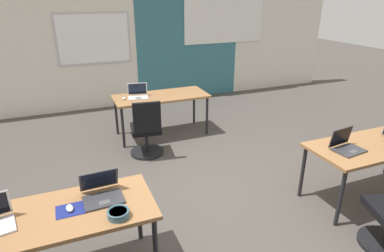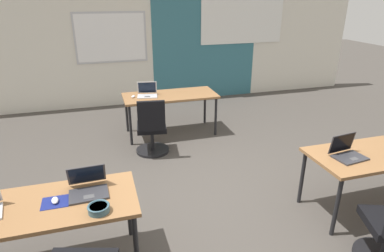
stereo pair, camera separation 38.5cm
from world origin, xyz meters
TOP-DOWN VIEW (x-y plane):
  - ground_plane at (0.00, 0.00)m, footprint 24.00×24.00m
  - back_wall_assembly at (0.04, 4.20)m, footprint 10.00×0.27m
  - desk_near_left at (-1.75, -0.60)m, footprint 1.60×0.70m
  - desk_near_right at (1.75, -0.60)m, footprint 1.60×0.70m
  - desk_far_center at (0.00, 2.20)m, footprint 1.60×0.70m
  - laptop_far_left at (-0.39, 2.23)m, footprint 0.37×0.34m
  - mouse_far_left at (-0.63, 2.21)m, footprint 0.09×0.11m
  - chair_far_left at (-0.46, 1.49)m, footprint 0.52×0.56m
  - laptop_near_right_inner at (1.31, -0.59)m, footprint 0.36×0.31m
  - laptop_near_left_inner at (-1.36, -0.51)m, footprint 0.34×0.33m
  - mousepad_near_left_inner at (-1.63, -0.59)m, footprint 0.22×0.19m
  - mouse_near_left_inner at (-1.63, -0.59)m, footprint 0.07×0.11m
  - snack_bowl at (-1.28, -0.83)m, footprint 0.18×0.18m

SIDE VIEW (x-z plane):
  - ground_plane at x=0.00m, z-range 0.00..0.00m
  - chair_far_left at x=-0.46m, z-range -0.08..0.84m
  - desk_near_left at x=-1.75m, z-range 0.30..1.02m
  - desk_near_right at x=1.75m, z-range 0.30..1.02m
  - desk_far_center at x=0.00m, z-range 0.30..1.02m
  - mousepad_near_left_inner at x=-1.63m, z-range 0.72..0.72m
  - mouse_far_left at x=-0.63m, z-range 0.72..0.75m
  - mouse_near_left_inner at x=-1.63m, z-range 0.72..0.76m
  - snack_bowl at x=-1.28m, z-range 0.72..0.79m
  - laptop_near_left_inner at x=-1.36m, z-range 0.66..0.88m
  - laptop_far_left at x=-0.39m, z-range 0.65..0.89m
  - laptop_near_right_inner at x=1.31m, z-range 0.65..0.89m
  - back_wall_assembly at x=0.04m, z-range 0.01..2.81m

